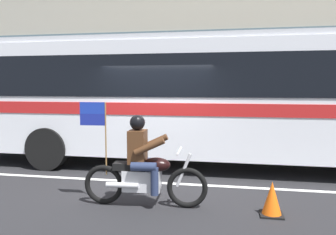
% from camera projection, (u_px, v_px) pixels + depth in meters
% --- Properties ---
extents(ground_plane, '(60.00, 60.00, 0.00)m').
position_uv_depth(ground_plane, '(157.00, 175.00, 7.87)').
color(ground_plane, black).
extents(sidewalk_curb, '(28.00, 3.80, 0.15)m').
position_uv_depth(sidewalk_curb, '(186.00, 138.00, 12.85)').
color(sidewalk_curb, gray).
rests_on(sidewalk_curb, ground_plane).
extents(lane_center_stripe, '(26.60, 0.14, 0.01)m').
position_uv_depth(lane_center_stripe, '(151.00, 182.00, 7.28)').
color(lane_center_stripe, silver).
rests_on(lane_center_stripe, ground_plane).
extents(office_building_facade, '(28.00, 0.89, 10.45)m').
position_uv_depth(office_building_facade, '(194.00, 11.00, 14.61)').
color(office_building_facade, gray).
rests_on(office_building_facade, ground_plane).
extents(transit_bus, '(13.15, 2.69, 3.22)m').
position_uv_depth(transit_bus, '(218.00, 92.00, 8.62)').
color(transit_bus, silver).
rests_on(transit_bus, ground_plane).
extents(motorcycle_with_rider, '(2.19, 0.64, 1.78)m').
position_uv_depth(motorcycle_with_rider, '(143.00, 168.00, 5.82)').
color(motorcycle_with_rider, black).
rests_on(motorcycle_with_rider, ground_plane).
extents(fire_hydrant, '(0.22, 0.30, 0.75)m').
position_uv_depth(fire_hydrant, '(117.00, 129.00, 12.13)').
color(fire_hydrant, '#4C8C3F').
rests_on(fire_hydrant, sidewalk_curb).
extents(traffic_cone, '(0.36, 0.36, 0.55)m').
position_uv_depth(traffic_cone, '(272.00, 200.00, 5.41)').
color(traffic_cone, '#EA590F').
rests_on(traffic_cone, ground_plane).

